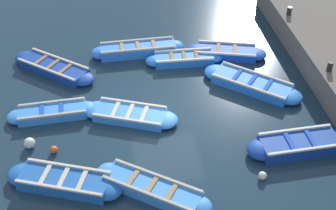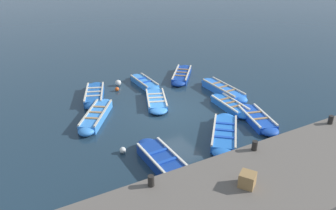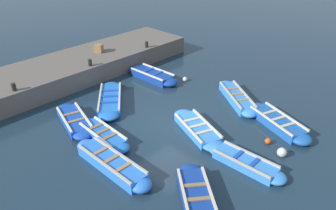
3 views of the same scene
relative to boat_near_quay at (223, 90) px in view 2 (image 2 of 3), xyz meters
The scene contains 19 objects.
ground_plane 3.66m from the boat_near_quay, 99.69° to the left, with size 120.00×120.00×0.00m, color #1C303F.
boat_near_quay is the anchor object (origin of this frame).
boat_tucked 4.73m from the boat_near_quay, 45.43° to the left, with size 3.08×0.86×0.38m.
boat_outer_left 3.58m from the boat_near_quay, 169.01° to the left, with size 3.32×1.67×0.39m.
boat_far_corner 1.95m from the boat_near_quay, 152.99° to the left, with size 3.10×0.90×0.39m.
boat_stern_in 7.64m from the boat_near_quay, 125.52° to the left, with size 3.43×1.04×0.47m.
boat_broadside 3.95m from the boat_near_quay, 79.89° to the left, with size 3.43×2.06×0.35m.
boat_end_of_row 3.42m from the boat_near_quay, 11.94° to the left, with size 3.40×2.96×0.40m.
boat_mid_row 7.18m from the boat_near_quay, 66.47° to the left, with size 3.60×2.05×0.44m.
boat_inner_gap 4.87m from the boat_near_quay, 143.46° to the left, with size 3.53×3.15×0.41m.
boat_centre 7.28m from the boat_near_quay, 87.04° to the left, with size 3.42×2.69×0.44m.
quay_wall 8.65m from the boat_near_quay, 155.41° to the left, with size 3.60×14.10×1.00m.
bollard_north 6.50m from the boat_near_quay, behind, with size 0.20×0.20×0.35m, color black.
bollard_mid_north 7.42m from the boat_near_quay, 150.71° to the left, with size 0.20×0.20×0.35m, color black.
bollard_mid_south 10.02m from the boat_near_quay, 130.02° to the left, with size 0.20×0.20×0.35m, color black.
wooden_crate 9.39m from the boat_near_quay, 146.61° to the left, with size 0.45×0.45×0.45m, color olive.
buoy_orange_near 6.08m from the boat_near_quay, 57.94° to the left, with size 0.24×0.24×0.24m, color #E05119.
buoy_yellow_far 6.23m from the boat_near_quay, 50.20° to the left, with size 0.36×0.36×0.36m, color silver.
buoy_white_drifting 7.80m from the boat_near_quay, 112.07° to the left, with size 0.26×0.26×0.26m, color silver.
Camera 2 is at (-12.90, 7.35, 7.37)m, focal length 35.00 mm.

